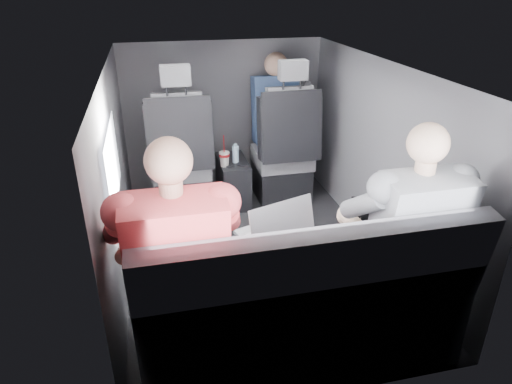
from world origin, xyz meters
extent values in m
plane|color=black|center=(0.00, 0.00, 0.00)|extent=(2.60, 2.60, 0.00)
plane|color=#B2B2AD|center=(0.00, 0.00, 1.35)|extent=(2.60, 2.60, 0.00)
cube|color=#56565B|center=(-0.90, 0.00, 0.68)|extent=(0.02, 2.60, 1.35)
cube|color=#56565B|center=(0.90, 0.00, 0.68)|extent=(0.02, 2.60, 1.35)
cube|color=#56565B|center=(0.00, 1.30, 0.68)|extent=(1.80, 0.02, 1.35)
cube|color=#56565B|center=(0.00, -1.30, 0.68)|extent=(1.80, 0.02, 1.35)
cube|color=white|center=(-0.88, -0.30, 0.90)|extent=(0.02, 0.75, 0.42)
cube|color=black|center=(0.45, 0.67, 0.80)|extent=(0.35, 0.11, 0.59)
cube|color=black|center=(-0.45, 0.92, 0.15)|extent=(0.46, 0.48, 0.30)
cube|color=slate|center=(-0.45, 0.90, 0.38)|extent=(0.48, 0.46, 0.14)
cube|color=slate|center=(-0.45, 0.70, 0.75)|extent=(0.38, 0.18, 0.61)
cube|color=black|center=(-0.67, 0.70, 0.72)|extent=(0.08, 0.21, 0.53)
cube|color=black|center=(-0.23, 0.70, 0.72)|extent=(0.08, 0.21, 0.53)
cube|color=black|center=(-0.45, 0.64, 0.74)|extent=(0.50, 0.11, 0.58)
cube|color=slate|center=(-0.45, 0.66, 1.19)|extent=(0.22, 0.10, 0.15)
cube|color=black|center=(0.45, 0.92, 0.15)|extent=(0.46, 0.48, 0.30)
cube|color=slate|center=(0.45, 0.90, 0.38)|extent=(0.48, 0.46, 0.14)
cube|color=slate|center=(0.45, 0.70, 0.75)|extent=(0.38, 0.18, 0.61)
cube|color=black|center=(0.23, 0.70, 0.72)|extent=(0.08, 0.21, 0.53)
cube|color=black|center=(0.67, 0.70, 0.72)|extent=(0.08, 0.21, 0.53)
cube|color=black|center=(0.45, 0.64, 0.74)|extent=(0.50, 0.11, 0.58)
cube|color=slate|center=(0.45, 0.66, 1.19)|extent=(0.22, 0.10, 0.15)
cube|color=black|center=(0.00, 0.88, 0.20)|extent=(0.24, 0.48, 0.40)
cylinder|color=black|center=(-0.05, 0.76, 0.41)|extent=(0.09, 0.09, 0.01)
cylinder|color=black|center=(0.06, 0.76, 0.41)|extent=(0.09, 0.09, 0.01)
cube|color=slate|center=(0.00, -1.02, 0.23)|extent=(1.60, 0.50, 0.45)
cube|color=slate|center=(0.00, -1.25, 0.68)|extent=(1.60, 0.17, 0.47)
cylinder|color=red|center=(-0.09, 0.76, 0.50)|extent=(0.09, 0.09, 0.02)
cylinder|color=white|center=(-0.09, 0.76, 0.52)|extent=(0.09, 0.09, 0.01)
cylinder|color=red|center=(-0.09, 0.76, 0.60)|extent=(0.01, 0.01, 0.15)
cylinder|color=#ACCFE9|center=(0.02, 0.83, 0.47)|extent=(0.06, 0.06, 0.14)
cylinder|color=#ACCFE9|center=(0.02, 0.83, 0.55)|extent=(0.03, 0.03, 0.02)
cube|color=white|center=(-0.60, -0.71, 0.59)|extent=(0.41, 0.34, 0.02)
cube|color=silver|center=(-0.60, -0.72, 0.60)|extent=(0.32, 0.22, 0.00)
cube|color=white|center=(-0.60, -0.63, 0.60)|extent=(0.12, 0.08, 0.00)
cube|color=white|center=(-0.60, -0.87, 0.72)|extent=(0.36, 0.17, 0.24)
cube|color=white|center=(-0.60, -0.86, 0.72)|extent=(0.31, 0.14, 0.21)
cube|color=#AFAFB4|center=(-0.06, -0.70, 0.59)|extent=(0.43, 0.36, 0.02)
cube|color=silver|center=(-0.06, -0.72, 0.60)|extent=(0.33, 0.23, 0.00)
cube|color=#AFAFB4|center=(-0.06, -0.63, 0.60)|extent=(0.12, 0.09, 0.00)
cube|color=#AFAFB4|center=(-0.06, -0.87, 0.72)|extent=(0.37, 0.19, 0.25)
cube|color=white|center=(-0.06, -0.86, 0.72)|extent=(0.33, 0.16, 0.21)
cube|color=black|center=(0.48, -0.71, 0.59)|extent=(0.34, 0.28, 0.02)
cube|color=black|center=(0.48, -0.72, 0.60)|extent=(0.27, 0.18, 0.00)
cube|color=black|center=(0.48, -0.64, 0.60)|extent=(0.10, 0.07, 0.00)
cube|color=black|center=(0.48, -0.84, 0.70)|extent=(0.30, 0.14, 0.20)
cube|color=white|center=(0.48, -0.83, 0.69)|extent=(0.27, 0.12, 0.17)
cube|color=#313136|center=(-0.71, -0.90, 0.52)|extent=(0.16, 0.47, 0.14)
cube|color=#313136|center=(-0.48, -0.90, 0.52)|extent=(0.16, 0.47, 0.14)
cube|color=#313136|center=(-0.71, -0.65, 0.23)|extent=(0.14, 0.14, 0.45)
cube|color=#313136|center=(-0.48, -0.65, 0.23)|extent=(0.14, 0.14, 0.45)
cube|color=#E84C59|center=(-0.60, -1.10, 0.78)|extent=(0.43, 0.29, 0.58)
sphere|color=tan|center=(-0.60, -1.07, 1.20)|extent=(0.19, 0.19, 0.19)
cylinder|color=tan|center=(-0.81, -0.82, 0.68)|extent=(0.12, 0.30, 0.13)
cylinder|color=tan|center=(-0.38, -0.82, 0.68)|extent=(0.12, 0.30, 0.13)
cube|color=navy|center=(0.42, -0.90, 0.52)|extent=(0.16, 0.46, 0.14)
cube|color=navy|center=(0.65, -0.90, 0.52)|extent=(0.16, 0.46, 0.14)
cube|color=navy|center=(0.42, -0.66, 0.23)|extent=(0.14, 0.14, 0.45)
cube|color=navy|center=(0.65, -0.66, 0.23)|extent=(0.14, 0.14, 0.45)
cube|color=slate|center=(0.54, -1.10, 0.77)|extent=(0.42, 0.28, 0.56)
sphere|color=beige|center=(0.54, -1.07, 1.18)|extent=(0.19, 0.19, 0.19)
cylinder|color=beige|center=(0.33, -0.82, 0.68)|extent=(0.12, 0.29, 0.12)
cylinder|color=beige|center=(0.75, -0.82, 0.68)|extent=(0.12, 0.29, 0.12)
cube|color=navy|center=(0.44, 1.08, 0.78)|extent=(0.41, 0.26, 0.59)
sphere|color=tan|center=(0.44, 1.10, 1.16)|extent=(0.20, 0.20, 0.20)
cube|color=navy|center=(0.44, 1.14, 0.49)|extent=(0.35, 0.41, 0.12)
camera|label=1|loc=(-0.64, -2.76, 1.85)|focal=32.00mm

